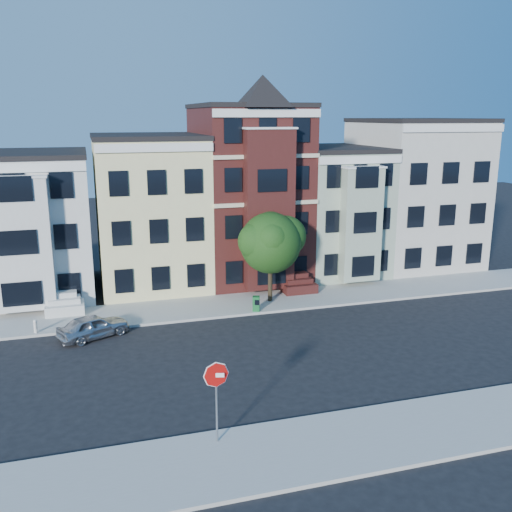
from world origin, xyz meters
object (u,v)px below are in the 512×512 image
object	(u,v)px
newspaper_box	(256,304)
fire_hydrant	(36,328)
parked_car	(93,326)
street_tree	(270,247)
stop_sign	(216,397)

from	to	relation	value
newspaper_box	fire_hydrant	bearing A→B (deg)	-159.79
newspaper_box	fire_hydrant	world-z (taller)	newspaper_box
fire_hydrant	parked_car	bearing A→B (deg)	-22.46
street_tree	fire_hydrant	xyz separation A→B (m)	(-13.76, -1.59, -3.18)
parked_car	fire_hydrant	world-z (taller)	parked_car
fire_hydrant	stop_sign	bearing A→B (deg)	-61.72
parked_car	newspaper_box	size ratio (longest dim) A/B	4.16
parked_car	fire_hydrant	bearing A→B (deg)	42.87
street_tree	parked_car	xyz separation A→B (m)	(-10.78, -2.82, -2.99)
newspaper_box	stop_sign	xyz separation A→B (m)	(-5.35, -13.04, 1.28)
stop_sign	street_tree	bearing A→B (deg)	80.82
street_tree	fire_hydrant	bearing A→B (deg)	-173.42
parked_car	street_tree	bearing A→B (deg)	-100.02
newspaper_box	stop_sign	distance (m)	14.16
parked_car	stop_sign	world-z (taller)	stop_sign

